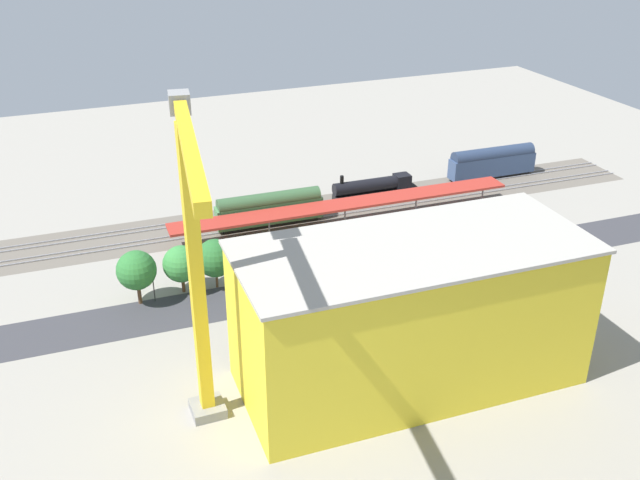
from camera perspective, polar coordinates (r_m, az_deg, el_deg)
ground_plane at (r=112.09m, az=2.69°, el=-1.77°), size 205.55×205.55×0.00m
rail_bed at (r=129.04m, az=-0.99°, el=2.22°), size 128.76×16.30×0.01m
street_asphalt at (r=108.18m, az=3.75°, el=-2.91°), size 128.66×12.28×0.01m
track_rails at (r=128.97m, az=-0.99°, el=2.29°), size 128.43×9.87×0.12m
platform_canopy_near at (r=122.97m, az=2.00°, el=2.83°), size 60.28×6.17×3.94m
locomotive at (r=135.86m, az=4.46°, el=4.20°), size 16.68×2.92×4.83m
passenger_coach at (r=147.52m, az=13.44°, el=6.03°), size 18.18×3.47×6.24m
freight_coach_far at (r=123.29m, az=-4.02°, el=2.53°), size 18.60×3.35×5.88m
parked_car_0 at (r=116.70m, az=15.41°, el=-1.14°), size 4.79×1.92×1.74m
parked_car_1 at (r=112.64m, az=12.37°, el=-1.80°), size 4.17×1.83×1.78m
parked_car_2 at (r=108.50m, az=8.82°, el=-2.61°), size 4.29×1.96×1.84m
parked_car_3 at (r=105.41m, az=4.51°, el=-3.33°), size 4.33×1.86×1.63m
construction_building at (r=83.23m, az=7.13°, el=-5.94°), size 39.21×17.49×17.24m
construction_roof_slab at (r=78.89m, az=7.48°, el=-0.52°), size 39.83×18.11×0.40m
tower_crane at (r=69.98m, az=-9.80°, el=-1.23°), size 5.51×27.20×34.97m
box_truck_0 at (r=103.24m, az=10.67°, el=-3.90°), size 9.28×2.62×3.13m
street_tree_0 at (r=102.00m, az=-14.28°, el=-2.33°), size 5.52×5.52×8.00m
street_tree_1 at (r=103.88m, az=-10.89°, el=-1.87°), size 5.29×5.29×7.15m
street_tree_2 at (r=104.12m, az=-8.27°, el=-1.43°), size 5.54×5.54×7.51m
traffic_light at (r=102.44m, az=-13.11°, el=-2.60°), size 0.50×0.36×6.64m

